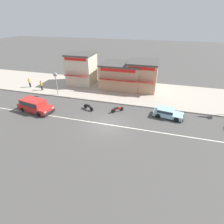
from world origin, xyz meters
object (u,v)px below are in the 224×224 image
at_px(motorcycle_0, 88,107).
at_px(motorcycle_1, 117,109).
at_px(shopfront_corner_warung, 121,75).
at_px(shopfront_far_kios, 142,75).
at_px(street_clock, 56,79).
at_px(minivan_red_1, 34,105).
at_px(shopfront_mid_block, 82,69).
at_px(hatchback_pale_blue_2, 167,113).
at_px(pedestrian_mid_kerb, 29,82).
at_px(pedestrian_near_clock, 41,84).

xyz_separation_m(motorcycle_0, motorcycle_1, (3.90, 0.41, 0.00)).
bearing_deg(shopfront_corner_warung, shopfront_far_kios, 3.65).
relative_size(street_clock, shopfront_corner_warung, 0.52).
xyz_separation_m(minivan_red_1, shopfront_mid_block, (1.80, 11.35, 1.95)).
relative_size(motorcycle_1, shopfront_far_kios, 0.23).
relative_size(motorcycle_0, shopfront_far_kios, 0.27).
distance_m(hatchback_pale_blue_2, motorcycle_1, 6.27).
distance_m(motorcycle_1, shopfront_corner_warung, 9.23).
distance_m(pedestrian_mid_kerb, shopfront_mid_block, 9.23).
height_order(shopfront_corner_warung, shopfront_mid_block, shopfront_mid_block).
xyz_separation_m(motorcycle_1, shopfront_corner_warung, (-1.61, 8.91, 1.78)).
height_order(motorcycle_0, shopfront_corner_warung, shopfront_corner_warung).
bearing_deg(pedestrian_mid_kerb, hatchback_pale_blue_2, -9.60).
distance_m(motorcycle_0, pedestrian_mid_kerb, 13.71).
height_order(motorcycle_0, motorcycle_1, same).
relative_size(motorcycle_1, shopfront_mid_block, 0.27).
bearing_deg(minivan_red_1, motorcycle_0, 17.94).
xyz_separation_m(pedestrian_near_clock, pedestrian_mid_kerb, (-2.80, 0.65, 0.01)).
xyz_separation_m(pedestrian_mid_kerb, shopfront_mid_block, (7.92, 4.43, 1.67)).
height_order(pedestrian_near_clock, shopfront_corner_warung, shopfront_corner_warung).
distance_m(minivan_red_1, motorcycle_1, 10.94).
xyz_separation_m(minivan_red_1, hatchback_pale_blue_2, (16.87, 3.04, -0.26)).
height_order(street_clock, shopfront_corner_warung, shopfront_corner_warung).
height_order(minivan_red_1, motorcycle_0, minivan_red_1).
distance_m(street_clock, pedestrian_near_clock, 3.97).
bearing_deg(minivan_red_1, pedestrian_mid_kerb, 131.46).
distance_m(motorcycle_1, pedestrian_mid_kerb, 17.31).
xyz_separation_m(motorcycle_1, street_clock, (-10.41, 2.82, 2.30)).
height_order(hatchback_pale_blue_2, shopfront_far_kios, shopfront_far_kios).
xyz_separation_m(minivan_red_1, pedestrian_mid_kerb, (-6.12, 6.93, 0.28)).
height_order(motorcycle_0, shopfront_mid_block, shopfront_mid_block).
bearing_deg(street_clock, shopfront_corner_warung, 34.69).
height_order(minivan_red_1, hatchback_pale_blue_2, minivan_red_1).
bearing_deg(motorcycle_1, shopfront_far_kios, 77.74).
bearing_deg(street_clock, pedestrian_near_clock, 166.00).
distance_m(minivan_red_1, pedestrian_near_clock, 7.10).
distance_m(motorcycle_0, pedestrian_near_clock, 10.86).
height_order(motorcycle_1, pedestrian_near_clock, pedestrian_near_clock).
relative_size(hatchback_pale_blue_2, shopfront_corner_warung, 0.58).
bearing_deg(shopfront_far_kios, street_clock, -152.99).
distance_m(motorcycle_0, shopfront_mid_block, 10.68).
relative_size(shopfront_corner_warung, shopfront_far_kios, 1.10).
bearing_deg(minivan_red_1, hatchback_pale_blue_2, 10.21).
height_order(pedestrian_mid_kerb, shopfront_mid_block, shopfront_mid_block).
height_order(minivan_red_1, pedestrian_near_clock, pedestrian_near_clock).
bearing_deg(shopfront_far_kios, minivan_red_1, -137.08).
relative_size(minivan_red_1, shopfront_mid_block, 0.96).
height_order(motorcycle_1, shopfront_mid_block, shopfront_mid_block).
relative_size(motorcycle_1, pedestrian_near_clock, 0.84).
relative_size(pedestrian_mid_kerb, shopfront_mid_block, 0.32).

